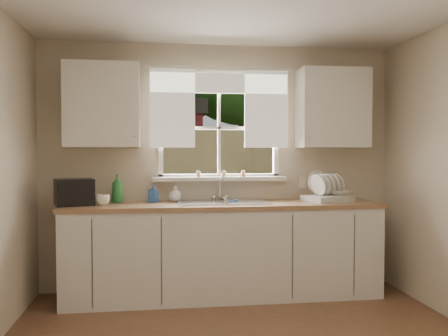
{
  "coord_description": "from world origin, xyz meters",
  "views": [
    {
      "loc": [
        -0.62,
        -2.84,
        1.41
      ],
      "look_at": [
        0.0,
        1.65,
        1.25
      ],
      "focal_mm": 38.0,
      "sensor_mm": 36.0,
      "label": 1
    }
  ],
  "objects": [
    {
      "name": "cup",
      "position": [
        -1.14,
        1.64,
        0.96
      ],
      "size": [
        0.16,
        0.16,
        0.1
      ],
      "primitive_type": "imported",
      "rotation": [
        0.0,
        0.0,
        -0.34
      ],
      "color": "white",
      "rests_on": "countertop"
    },
    {
      "name": "window",
      "position": [
        0.0,
        2.0,
        1.49
      ],
      "size": [
        1.38,
        0.16,
        1.06
      ],
      "color": "white",
      "rests_on": "room_walls"
    },
    {
      "name": "soap_bottle_b",
      "position": [
        -0.67,
        1.85,
        1.0
      ],
      "size": [
        0.11,
        0.11,
        0.18
      ],
      "primitive_type": "imported",
      "rotation": [
        0.0,
        0.0,
        -0.41
      ],
      "color": "#2F60B2",
      "rests_on": "countertop"
    },
    {
      "name": "countertop",
      "position": [
        0.0,
        1.68,
        0.89
      ],
      "size": [
        3.04,
        0.65,
        0.04
      ],
      "primitive_type": "cube",
      "color": "#966F4B",
      "rests_on": "base_cabinets"
    },
    {
      "name": "soap_bottle_c",
      "position": [
        -0.46,
        1.85,
        0.99
      ],
      "size": [
        0.14,
        0.14,
        0.16
      ],
      "primitive_type": "imported",
      "rotation": [
        0.0,
        0.0,
        0.17
      ],
      "color": "beige",
      "rests_on": "countertop"
    },
    {
      "name": "black_appliance",
      "position": [
        -1.4,
        1.69,
        1.03
      ],
      "size": [
        0.4,
        0.38,
        0.24
      ],
      "primitive_type": "cube",
      "rotation": [
        0.0,
        0.0,
        0.3
      ],
      "color": "black",
      "rests_on": "countertop"
    },
    {
      "name": "bowl",
      "position": [
        1.18,
        1.66,
        0.99
      ],
      "size": [
        0.25,
        0.25,
        0.05
      ],
      "primitive_type": "imported",
      "rotation": [
        0.0,
        0.0,
        0.2
      ],
      "color": "white",
      "rests_on": "dish_rack"
    },
    {
      "name": "backyard",
      "position": [
        0.58,
        8.42,
        3.46
      ],
      "size": [
        20.0,
        10.0,
        6.13
      ],
      "color": "#335421",
      "rests_on": "ground"
    },
    {
      "name": "saucer",
      "position": [
        -1.4,
        1.67,
        0.92
      ],
      "size": [
        0.19,
        0.19,
        0.01
      ],
      "primitive_type": "cylinder",
      "color": "beige",
      "rests_on": "countertop"
    },
    {
      "name": "base_cabinets",
      "position": [
        0.0,
        1.68,
        0.43
      ],
      "size": [
        3.0,
        0.62,
        0.87
      ],
      "primitive_type": "cube",
      "color": "silver",
      "rests_on": "ground"
    },
    {
      "name": "room_walls",
      "position": [
        0.0,
        -0.07,
        1.24
      ],
      "size": [
        3.62,
        4.02,
        2.5
      ],
      "color": "beige",
      "rests_on": "ground"
    },
    {
      "name": "sink",
      "position": [
        0.0,
        1.71,
        0.84
      ],
      "size": [
        0.88,
        0.52,
        0.4
      ],
      "color": "#B7B7BC",
      "rests_on": "countertop"
    },
    {
      "name": "wall_outlet",
      "position": [
        0.88,
        1.99,
        1.08
      ],
      "size": [
        0.08,
        0.01,
        0.12
      ],
      "primitive_type": "cube",
      "color": "beige",
      "rests_on": "room_walls"
    },
    {
      "name": "soap_bottle_a",
      "position": [
        -1.02,
        1.84,
        1.05
      ],
      "size": [
        0.11,
        0.11,
        0.28
      ],
      "primitive_type": "imported",
      "rotation": [
        0.0,
        0.0,
        -0.02
      ],
      "color": "#297E38",
      "rests_on": "countertop"
    },
    {
      "name": "dish_rack",
      "position": [
        1.05,
        1.71,
        0.99
      ],
      "size": [
        0.52,
        0.46,
        0.31
      ],
      "color": "silver",
      "rests_on": "countertop"
    },
    {
      "name": "curtains",
      "position": [
        0.0,
        1.95,
        1.93
      ],
      "size": [
        1.5,
        0.03,
        0.81
      ],
      "color": "white",
      "rests_on": "room_walls"
    },
    {
      "name": "sill_jars",
      "position": [
        0.02,
        1.94,
        1.18
      ],
      "size": [
        0.5,
        0.04,
        0.06
      ],
      "color": "brown",
      "rests_on": "window"
    },
    {
      "name": "upper_cabinet_left",
      "position": [
        -1.15,
        1.82,
        1.85
      ],
      "size": [
        0.7,
        0.33,
        0.8
      ],
      "primitive_type": "cube",
      "color": "silver",
      "rests_on": "room_walls"
    },
    {
      "name": "upper_cabinet_right",
      "position": [
        1.15,
        1.82,
        1.85
      ],
      "size": [
        0.7,
        0.33,
        0.8
      ],
      "primitive_type": "cube",
      "color": "silver",
      "rests_on": "room_walls"
    }
  ]
}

